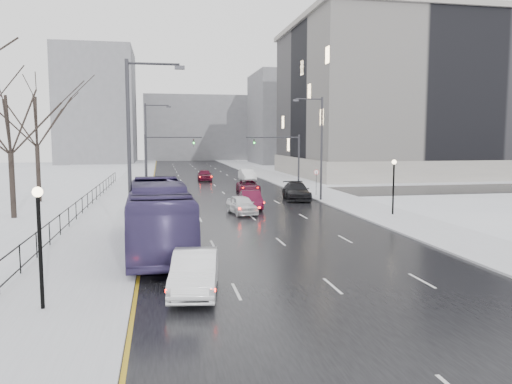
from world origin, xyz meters
TOP-DOWN VIEW (x-y plane):
  - road at (0.00, 60.00)m, footprint 16.00×150.00m
  - cross_road at (0.00, 48.00)m, footprint 130.00×10.00m
  - sidewalk_left at (-10.50, 60.00)m, footprint 5.00×150.00m
  - sidewalk_right at (10.50, 60.00)m, footprint 5.00×150.00m
  - park_strip at (-20.00, 60.00)m, footprint 14.00×150.00m
  - tree_park_d at (-17.80, 34.00)m, footprint 8.75×8.75m
  - tree_park_e at (-18.20, 44.00)m, footprint 9.45×9.45m
  - iron_fence at (-13.00, 30.00)m, footprint 0.06×70.00m
  - streetlight_r_mid at (8.17, 40.00)m, footprint 2.95×0.25m
  - streetlight_l_near at (-8.17, 20.00)m, footprint 2.95×0.25m
  - streetlight_l_far at (-8.17, 52.00)m, footprint 2.95×0.25m
  - lamppost_l at (-11.00, 12.00)m, footprint 0.36×0.36m
  - lamppost_r_mid at (11.00, 30.00)m, footprint 0.36×0.36m
  - mast_signal_right at (7.33, 48.00)m, footprint 6.10×0.33m
  - mast_signal_left at (-7.33, 48.00)m, footprint 6.10×0.33m
  - no_uturn_sign at (9.20, 44.00)m, footprint 0.60×0.06m
  - civic_building at (35.00, 72.00)m, footprint 41.00×31.00m
  - bldg_far_right at (28.00, 115.00)m, footprint 24.00×20.00m
  - bldg_far_left at (-22.00, 125.00)m, footprint 18.00×22.00m
  - bldg_far_center at (4.00, 140.00)m, footprint 30.00×18.00m
  - sedan_left_near at (-5.60, 13.31)m, footprint 2.37×5.10m
  - bus at (-7.00, 21.36)m, footprint 3.52×13.40m
  - sedan_center_near at (-0.50, 33.18)m, footprint 2.32×4.54m
  - sedan_right_near at (0.81, 36.17)m, footprint 1.91×4.75m
  - sedan_right_cross at (2.73, 48.50)m, footprint 2.61×5.20m
  - sedan_right_far at (6.31, 41.34)m, footprint 3.10×6.10m
  - sedan_center_far at (-0.64, 65.53)m, footprint 2.03×4.84m
  - sedan_right_distant at (5.32, 64.05)m, footprint 1.92×5.14m

SIDE VIEW (x-z plane):
  - tree_park_d at x=-17.80m, z-range -6.25..6.25m
  - tree_park_e at x=-18.20m, z-range -6.75..6.75m
  - road at x=0.00m, z-range 0.00..0.04m
  - cross_road at x=0.00m, z-range 0.00..0.04m
  - park_strip at x=-20.00m, z-range 0.00..0.12m
  - sidewalk_left at x=-10.50m, z-range 0.00..0.16m
  - sidewalk_right at x=10.50m, z-range 0.00..0.16m
  - sedan_right_cross at x=2.73m, z-range 0.04..1.45m
  - sedan_center_near at x=-0.50m, z-range 0.04..1.52m
  - sedan_right_near at x=0.81m, z-range 0.04..1.57m
  - sedan_left_near at x=-5.60m, z-range 0.04..1.66m
  - sedan_center_far at x=-0.64m, z-range 0.04..1.67m
  - sedan_right_distant at x=5.32m, z-range 0.04..1.72m
  - sedan_right_far at x=6.31m, z-range 0.04..1.73m
  - iron_fence at x=-13.00m, z-range 0.26..1.56m
  - bus at x=-7.00m, z-range 0.04..3.75m
  - no_uturn_sign at x=9.20m, z-range 0.95..3.65m
  - lamppost_l at x=-11.00m, z-range 0.80..5.08m
  - lamppost_r_mid at x=11.00m, z-range 0.80..5.08m
  - mast_signal_right at x=7.33m, z-range 0.86..7.36m
  - mast_signal_left at x=-7.33m, z-range 0.86..7.36m
  - streetlight_r_mid at x=8.17m, z-range 0.62..10.62m
  - streetlight_l_near at x=-8.17m, z-range 0.62..10.62m
  - streetlight_l_far at x=-8.17m, z-range 0.62..10.62m
  - bldg_far_center at x=4.00m, z-range 0.00..18.00m
  - bldg_far_right at x=28.00m, z-range 0.00..22.00m
  - civic_building at x=35.00m, z-range -1.19..23.61m
  - bldg_far_left at x=-22.00m, z-range 0.00..28.00m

